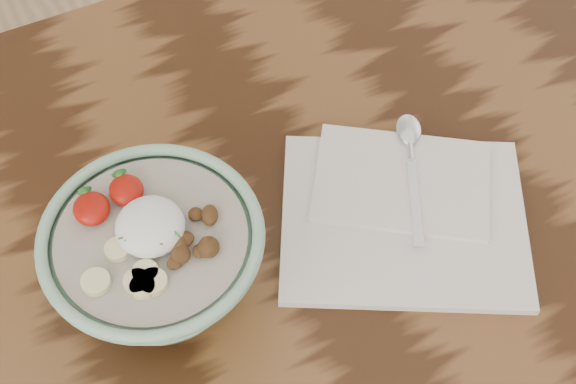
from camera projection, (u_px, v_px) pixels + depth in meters
The scene contains 4 objects.
table at pixel (319, 300), 88.00cm from camera, with size 160.00×90.00×75.00cm.
breakfast_bowl at pixel (157, 259), 72.58cm from camera, with size 19.88×19.88×13.55cm.
napkin at pixel (403, 211), 82.65cm from camera, with size 31.41×29.38×1.53cm.
spoon at pixel (410, 147), 85.71cm from camera, with size 9.00×15.80×0.87cm.
Camera 1 is at (-19.82, -33.61, 145.55)cm, focal length 50.00 mm.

